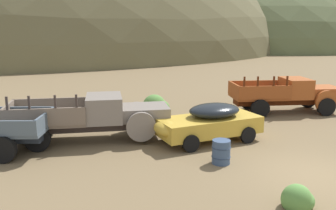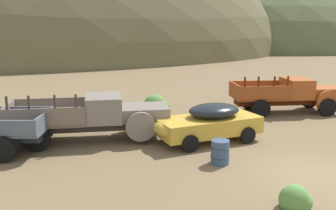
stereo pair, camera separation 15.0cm
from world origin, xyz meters
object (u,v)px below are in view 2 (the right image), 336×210
Objects in this scene: truck_primer_gray at (100,116)px; car_faded_yellow at (206,122)px; truck_oxide_orange at (294,95)px; oil_drum_by_truck at (220,152)px.

car_faded_yellow is (4.08, -1.63, -0.20)m from truck_primer_gray.
truck_primer_gray reaches higher than car_faded_yellow.
truck_primer_gray is 1.45× the size of car_faded_yellow.
oil_drum_by_truck is (-7.28, -5.71, -0.57)m from truck_oxide_orange.
oil_drum_by_truck is at bearing -129.44° from truck_oxide_orange.
oil_drum_by_truck is at bearing -40.32° from truck_primer_gray.
car_faded_yellow is 2.54m from oil_drum_by_truck.
truck_oxide_orange is (6.74, 3.26, 0.18)m from car_faded_yellow.
oil_drum_by_truck is (3.54, -4.08, -0.60)m from truck_primer_gray.
oil_drum_by_truck is at bearing 71.89° from car_faded_yellow.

